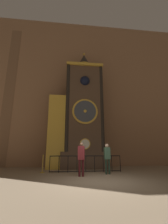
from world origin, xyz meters
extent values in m
plane|color=#847056|center=(0.00, 0.00, 0.00)|extent=(28.00, 28.00, 0.00)
cube|color=#936B4C|center=(0.00, 6.34, 7.09)|extent=(24.00, 0.30, 14.18)
cube|color=brown|center=(-6.60, 6.23, 6.38)|extent=(0.90, 0.12, 12.77)
cube|color=brown|center=(-0.09, 4.92, 0.60)|extent=(3.51, 1.61, 1.21)
cube|color=brown|center=(-0.09, 4.92, 4.77)|extent=(2.81, 1.40, 7.14)
cube|color=gold|center=(-0.09, 4.82, 8.24)|extent=(3.03, 1.54, 0.20)
cylinder|color=gold|center=(-0.09, 4.19, 1.76)|extent=(0.78, 0.05, 0.78)
cylinder|color=silver|center=(-0.09, 4.16, 1.76)|extent=(0.64, 0.03, 0.64)
cylinder|color=gold|center=(-0.09, 4.19, 4.20)|extent=(1.97, 0.07, 1.97)
cylinder|color=#3D424C|center=(-0.09, 4.15, 4.20)|extent=(1.69, 0.04, 1.69)
cylinder|color=gold|center=(-0.09, 4.13, 4.20)|extent=(0.24, 0.03, 0.24)
cube|color=#30241B|center=(-0.09, 4.71, 6.77)|extent=(1.00, 0.42, 1.00)
sphere|color=black|center=(-0.09, 4.29, 6.77)|extent=(0.80, 0.80, 0.80)
cylinder|color=black|center=(-1.43, 4.31, 4.77)|extent=(0.30, 0.30, 7.14)
cylinder|color=black|center=(1.25, 4.31, 4.77)|extent=(0.30, 0.30, 7.14)
cylinder|color=gold|center=(-0.09, 4.92, 8.49)|extent=(1.08, 1.08, 0.30)
cone|color=black|center=(-0.09, 4.92, 9.13)|extent=(1.03, 1.03, 0.98)
sphere|color=gold|center=(-0.09, 4.92, 9.75)|extent=(0.20, 0.20, 0.20)
cube|color=brown|center=(-2.19, 4.97, 2.75)|extent=(1.28, 1.19, 5.50)
cube|color=gold|center=(-2.19, 4.36, 2.75)|extent=(1.35, 0.06, 5.50)
cylinder|color=black|center=(-2.42, 2.92, 0.49)|extent=(0.04, 0.04, 0.98)
cylinder|color=black|center=(-1.86, 2.92, 0.49)|extent=(0.04, 0.04, 0.98)
cylinder|color=black|center=(-1.31, 2.92, 0.49)|extent=(0.04, 0.04, 0.98)
cylinder|color=black|center=(-0.75, 2.92, 0.49)|extent=(0.04, 0.04, 0.98)
cylinder|color=black|center=(-0.20, 2.92, 0.49)|extent=(0.04, 0.04, 0.98)
cylinder|color=black|center=(0.35, 2.92, 0.49)|extent=(0.04, 0.04, 0.98)
cylinder|color=black|center=(0.91, 2.92, 0.49)|extent=(0.04, 0.04, 0.98)
cylinder|color=black|center=(1.46, 2.92, 0.49)|extent=(0.04, 0.04, 0.98)
cylinder|color=black|center=(2.01, 2.92, 0.49)|extent=(0.04, 0.04, 0.98)
cylinder|color=black|center=(-0.20, 2.92, 0.96)|extent=(4.43, 0.05, 0.05)
cylinder|color=black|center=(-0.20, 2.92, 0.06)|extent=(4.43, 0.04, 0.04)
cylinder|color=#461518|center=(-0.72, 1.43, 0.41)|extent=(0.11, 0.11, 0.82)
cylinder|color=#461518|center=(-0.54, 1.43, 0.41)|extent=(0.11, 0.11, 0.82)
cube|color=maroon|center=(-0.63, 1.43, 1.18)|extent=(0.39, 0.30, 0.72)
sphere|color=#8C664C|center=(-0.63, 1.43, 1.63)|extent=(0.19, 0.19, 0.19)
cylinder|color=#213427|center=(0.84, 1.98, 0.40)|extent=(0.11, 0.11, 0.81)
cylinder|color=#213427|center=(1.02, 1.98, 0.40)|extent=(0.11, 0.11, 0.81)
cube|color=#385642|center=(0.93, 1.98, 1.14)|extent=(0.35, 0.23, 0.67)
sphere|color=beige|center=(0.93, 1.98, 1.58)|extent=(0.22, 0.22, 0.22)
cylinder|color=#B28E33|center=(-2.83, 2.94, 0.02)|extent=(0.28, 0.28, 0.04)
cylinder|color=#B28E33|center=(-2.83, 2.94, 0.48)|extent=(0.06, 0.06, 0.96)
sphere|color=#B28E33|center=(-2.83, 2.94, 1.00)|extent=(0.09, 0.09, 0.09)
camera|label=1|loc=(-1.40, -6.83, 1.33)|focal=24.00mm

